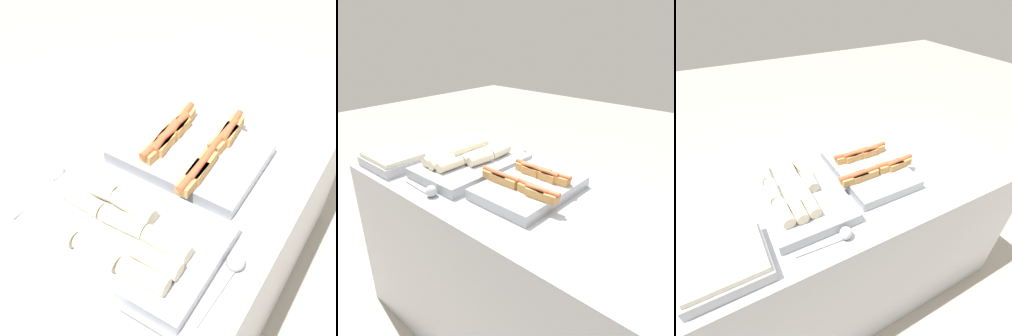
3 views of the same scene
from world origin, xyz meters
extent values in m
plane|color=#ADA393|center=(0.00, 0.00, 0.00)|extent=(12.00, 12.00, 0.00)
cube|color=#A8AAB2|center=(0.00, 0.00, 0.46)|extent=(1.71, 0.80, 0.92)
cube|color=#A8AAB2|center=(0.06, 0.00, 0.95)|extent=(0.33, 0.46, 0.05)
cube|color=tan|center=(0.08, 0.08, 0.99)|extent=(0.14, 0.06, 0.04)
cylinder|color=#C15633|center=(0.08, 0.08, 1.01)|extent=(0.16, 0.04, 0.02)
cube|color=tan|center=(0.18, -0.08, 0.99)|extent=(0.14, 0.05, 0.04)
cylinder|color=#C15633|center=(0.18, -0.08, 1.01)|extent=(0.16, 0.03, 0.02)
cube|color=tan|center=(0.03, 0.08, 0.99)|extent=(0.14, 0.06, 0.04)
cylinder|color=#C15633|center=(0.03, 0.08, 1.01)|extent=(0.16, 0.04, 0.02)
cube|color=tan|center=(0.13, -0.08, 0.99)|extent=(0.14, 0.05, 0.04)
cylinder|color=#C15633|center=(0.13, -0.08, 1.01)|extent=(0.16, 0.03, 0.02)
cube|color=tan|center=(-0.02, -0.08, 0.99)|extent=(0.14, 0.05, 0.04)
cylinder|color=#C15633|center=(-0.02, -0.08, 1.01)|extent=(0.16, 0.03, 0.02)
cube|color=tan|center=(0.13, 0.08, 0.99)|extent=(0.14, 0.06, 0.04)
cylinder|color=#C15633|center=(0.13, 0.08, 1.01)|extent=(0.16, 0.04, 0.02)
cube|color=tan|center=(-0.07, -0.08, 0.99)|extent=(0.14, 0.05, 0.04)
cylinder|color=#C15633|center=(-0.07, -0.08, 1.01)|extent=(0.16, 0.02, 0.02)
cube|color=tan|center=(-0.02, 0.08, 0.99)|extent=(0.14, 0.06, 0.04)
cylinder|color=#C15633|center=(-0.02, 0.08, 1.01)|extent=(0.16, 0.04, 0.02)
cube|color=#A8AAB2|center=(-0.32, 0.00, 0.95)|extent=(0.35, 0.55, 0.05)
cylinder|color=beige|center=(-0.26, 0.01, 1.00)|extent=(0.06, 0.14, 0.05)
cylinder|color=beige|center=(-0.32, -0.14, 1.00)|extent=(0.05, 0.14, 0.05)
cylinder|color=beige|center=(-0.43, -0.14, 1.00)|extent=(0.06, 0.14, 0.05)
cylinder|color=beige|center=(-0.37, -0.15, 1.00)|extent=(0.05, 0.14, 0.05)
cylinder|color=beige|center=(-0.43, 0.14, 1.00)|extent=(0.06, 0.14, 0.05)
cylinder|color=beige|center=(-0.32, 0.14, 1.00)|extent=(0.06, 0.14, 0.05)
cylinder|color=beige|center=(-0.32, 0.00, 1.00)|extent=(0.06, 0.14, 0.05)
cylinder|color=beige|center=(-0.26, 0.15, 1.00)|extent=(0.06, 0.14, 0.05)
cylinder|color=beige|center=(-0.43, 0.00, 1.00)|extent=(0.06, 0.14, 0.05)
cube|color=#A8AAB2|center=(-0.67, -0.24, 0.95)|extent=(0.29, 0.25, 0.05)
cube|color=silver|center=(-0.67, -0.24, 0.99)|extent=(0.27, 0.23, 0.02)
cylinder|color=#B2B5BA|center=(-0.34, -0.31, 0.93)|extent=(0.21, 0.02, 0.01)
sphere|color=#B2B5BA|center=(-0.24, -0.31, 0.95)|extent=(0.05, 0.05, 0.05)
cylinder|color=#B2B5BA|center=(-0.34, 0.31, 0.93)|extent=(0.20, 0.03, 0.01)
sphere|color=#B2B5BA|center=(-0.25, 0.31, 0.95)|extent=(0.05, 0.05, 0.05)
camera|label=1|loc=(-0.91, -0.51, 2.04)|focal=50.00mm
camera|label=2|loc=(0.84, -1.03, 1.61)|focal=35.00mm
camera|label=3|loc=(-0.56, -0.89, 1.76)|focal=28.00mm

